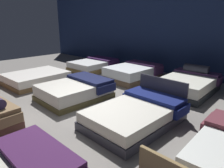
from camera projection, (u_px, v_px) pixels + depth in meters
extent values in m
cube|color=gray|center=(89.00, 113.00, 5.17)|extent=(18.00, 18.00, 0.02)
cube|color=navy|center=(186.00, 33.00, 8.18)|extent=(18.00, 0.06, 3.50)
cube|color=#8B6D4B|center=(5.00, 122.00, 3.99)|extent=(0.12, 0.71, 0.20)
cube|color=#482150|center=(36.00, 152.00, 2.92)|extent=(1.44, 0.70, 0.08)
cube|color=#482150|center=(17.00, 142.00, 3.46)|extent=(0.09, 0.68, 0.23)
cube|color=brown|center=(37.00, 81.00, 7.62)|extent=(1.67, 2.09, 0.14)
cube|color=white|center=(36.00, 76.00, 7.57)|extent=(1.61, 2.03, 0.25)
cube|color=brown|center=(75.00, 96.00, 6.10)|extent=(1.56, 1.97, 0.15)
cube|color=silver|center=(74.00, 89.00, 6.04)|extent=(1.50, 1.91, 0.32)
cube|color=#161C43|center=(90.00, 78.00, 6.36)|extent=(1.49, 0.75, 0.09)
cube|color=#161C43|center=(76.00, 78.00, 6.93)|extent=(0.11, 0.70, 0.22)
cube|color=#161C43|center=(106.00, 89.00, 5.89)|extent=(0.11, 0.70, 0.22)
cube|color=#2A2A35|center=(134.00, 120.00, 4.58)|extent=(1.49, 2.19, 0.19)
cube|color=silver|center=(134.00, 112.00, 4.52)|extent=(1.43, 2.13, 0.23)
cube|color=#2A2A35|center=(162.00, 94.00, 5.21)|extent=(1.34, 0.08, 0.85)
cube|color=navy|center=(154.00, 96.00, 4.98)|extent=(1.42, 0.63, 0.09)
cube|color=navy|center=(131.00, 95.00, 5.52)|extent=(0.11, 0.59, 0.22)
cube|color=navy|center=(182.00, 111.00, 4.53)|extent=(0.11, 0.59, 0.22)
cube|color=brown|center=(208.00, 123.00, 4.00)|extent=(0.11, 0.70, 0.21)
cube|color=brown|center=(93.00, 68.00, 9.57)|extent=(1.52, 2.04, 0.20)
cube|color=silver|center=(93.00, 63.00, 9.50)|extent=(1.46, 1.97, 0.24)
cube|color=#452157|center=(102.00, 58.00, 9.89)|extent=(1.47, 0.75, 0.06)
cube|color=#452157|center=(92.00, 60.00, 10.41)|extent=(0.08, 0.72, 0.26)
cube|color=#452157|center=(114.00, 64.00, 9.47)|extent=(0.08, 0.72, 0.26)
cube|color=brown|center=(132.00, 77.00, 8.07)|extent=(1.58, 2.05, 0.20)
cube|color=silver|center=(133.00, 70.00, 7.99)|extent=(1.51, 1.99, 0.32)
cube|color=#492852|center=(144.00, 63.00, 8.38)|extent=(1.49, 0.64, 0.06)
cube|color=#492852|center=(130.00, 65.00, 8.95)|extent=(0.09, 0.58, 0.31)
cube|color=#492852|center=(159.00, 71.00, 7.92)|extent=(0.09, 0.58, 0.31)
cube|color=black|center=(187.00, 90.00, 6.61)|extent=(1.53, 2.11, 0.19)
cube|color=silver|center=(187.00, 82.00, 6.53)|extent=(1.47, 2.05, 0.29)
cube|color=#462A51|center=(197.00, 72.00, 7.04)|extent=(1.45, 0.49, 0.07)
cube|color=#462A51|center=(176.00, 74.00, 7.55)|extent=(0.09, 0.44, 0.27)
cube|color=#462A51|center=(220.00, 81.00, 6.62)|extent=(0.09, 0.44, 0.27)
cylinder|color=#272834|center=(196.00, 68.00, 6.90)|extent=(0.80, 0.29, 0.26)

